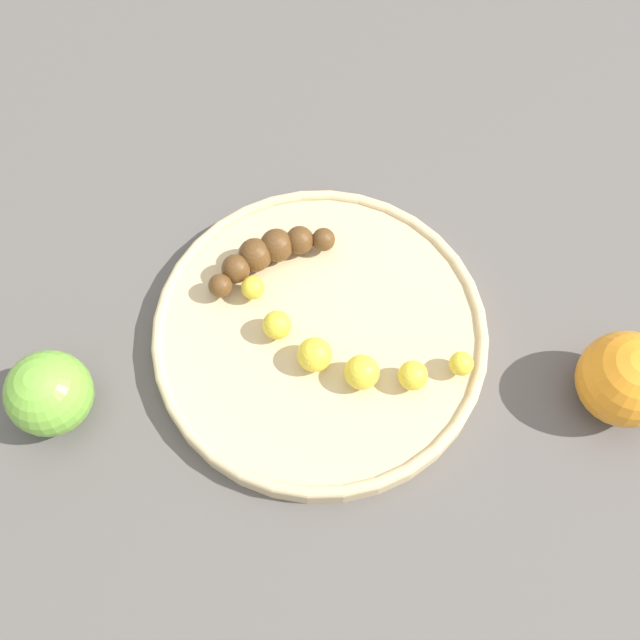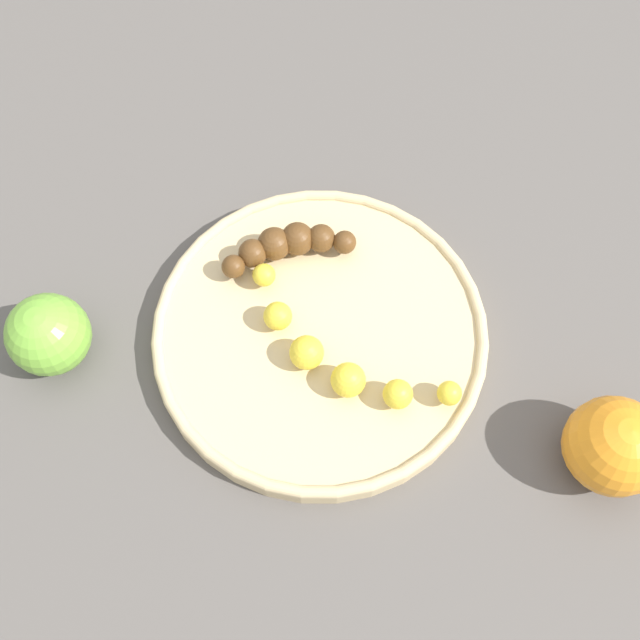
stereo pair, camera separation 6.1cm
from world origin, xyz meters
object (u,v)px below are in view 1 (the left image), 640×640
banana_yellow (343,352)px  apple_green (49,393)px  fruit_bowl (320,333)px  banana_overripe (268,254)px  orange_fruit (626,379)px

banana_yellow → apple_green: size_ratio=2.32×
fruit_bowl → apple_green: size_ratio=4.13×
fruit_bowl → banana_overripe: size_ratio=2.41×
orange_fruit → fruit_bowl: bearing=59.3°
banana_overripe → orange_fruit: bearing=-139.8°
fruit_bowl → orange_fruit: 0.25m
banana_overripe → apple_green: 0.21m
banana_yellow → banana_overripe: same height
orange_fruit → apple_green: (0.13, 0.43, -0.00)m
fruit_bowl → banana_overripe: bearing=15.9°
fruit_bowl → orange_fruit: (-0.12, -0.21, 0.03)m
apple_green → orange_fruit: bearing=-107.3°
apple_green → fruit_bowl: bearing=-92.4°
banana_overripe → apple_green: bearing=99.6°
banana_yellow → apple_green: 0.23m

